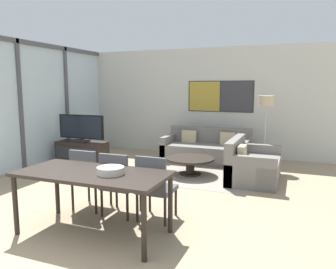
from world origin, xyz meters
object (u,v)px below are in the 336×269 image
fruit_bowl (111,170)px  tv_console (82,152)px  dining_table (92,178)px  television (81,128)px  sofa_side (250,166)px  dining_chair_centre (118,181)px  dining_chair_right (154,185)px  coffee_table (190,162)px  dining_chair_left (88,176)px  sofa_main (207,150)px  floor_lamp (266,107)px

fruit_bowl → tv_console: bearing=130.9°
dining_table → television: bearing=128.2°
sofa_side → dining_chair_centre: dining_chair_centre is taller
sofa_side → dining_chair_right: bearing=159.6°
coffee_table → dining_chair_right: dining_chair_right is taller
sofa_side → dining_table: bearing=154.9°
dining_chair_centre → fruit_bowl: size_ratio=2.80×
sofa_side → coffee_table: sofa_side is taller
tv_console → dining_table: dining_table is taller
dining_chair_centre → dining_chair_right: size_ratio=1.00×
sofa_side → dining_chair_right: dining_chair_right is taller
dining_table → dining_chair_left: bearing=129.0°
sofa_main → television: bearing=-156.8°
tv_console → floor_lamp: 4.38m
dining_table → dining_chair_centre: (-0.00, 0.60, -0.20)m
dining_table → fruit_bowl: size_ratio=5.73×
floor_lamp → sofa_main: bearing=174.8°
dining_table → floor_lamp: (1.60, 4.24, 0.66)m
coffee_table → dining_chair_left: 2.53m
fruit_bowl → sofa_main: bearing=90.0°
dining_chair_left → dining_chair_centre: 0.54m
dining_chair_left → dining_chair_right: same height
sofa_main → dining_chair_right: size_ratio=2.27×
coffee_table → dining_chair_right: 2.45m
sofa_side → dining_chair_centre: (-1.46, -2.50, 0.23)m
coffee_table → dining_chair_centre: bearing=-96.0°
fruit_bowl → dining_chair_centre: bearing=112.9°
television → dining_table: (2.50, -3.18, -0.12)m
tv_console → coffee_table: (2.76, -0.13, 0.02)m
sofa_side → dining_chair_centre: size_ratio=1.58×
dining_table → tv_console: bearing=128.2°
television → dining_chair_right: size_ratio=1.36×
dining_table → fruit_bowl: bearing=-0.3°
dining_chair_left → sofa_side: bearing=50.9°
floor_lamp → sofa_side: bearing=-97.4°
tv_console → floor_lamp: bearing=14.5°
tv_console → dining_table: size_ratio=0.67×
sofa_side → dining_chair_right: 2.65m
sofa_side → coffee_table: (-1.20, -0.05, -0.00)m
tv_console → dining_chair_right: dining_chair_right is taller
sofa_main → dining_chair_right: dining_chair_right is taller
television → dining_chair_left: bearing=-52.1°
sofa_side → coffee_table: size_ratio=1.45×
coffee_table → television: bearing=177.3°
dining_chair_right → dining_chair_centre: bearing=-177.2°
sofa_side → dining_chair_left: dining_chair_left is taller
dining_chair_centre → floor_lamp: 4.07m
sofa_main → sofa_side: (1.20, -1.26, -0.00)m
television → dining_chair_centre: bearing=-45.9°
coffee_table → dining_chair_left: size_ratio=1.09×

